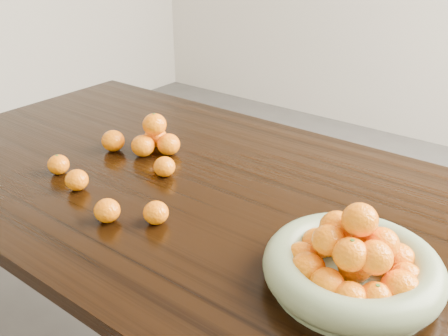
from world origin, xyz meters
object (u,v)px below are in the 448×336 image
Objects in this scene: dining_table at (223,220)px; fruit_bowl at (353,264)px; loose_orange_0 at (58,165)px; orange_pyramid at (155,137)px.

fruit_bowl is (0.42, -0.14, 0.14)m from dining_table.
fruit_bowl reaches higher than loose_orange_0.
fruit_bowl is 2.40× the size of orange_pyramid.
loose_orange_0 is at bearing -176.39° from fruit_bowl.
dining_table is 33.87× the size of loose_orange_0.
orange_pyramid is at bearing 167.15° from dining_table.
orange_pyramid is at bearing 67.44° from loose_orange_0.
dining_table is 0.35m from orange_pyramid.
orange_pyramid is 2.40× the size of loose_orange_0.
fruit_bowl is 0.84m from loose_orange_0.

